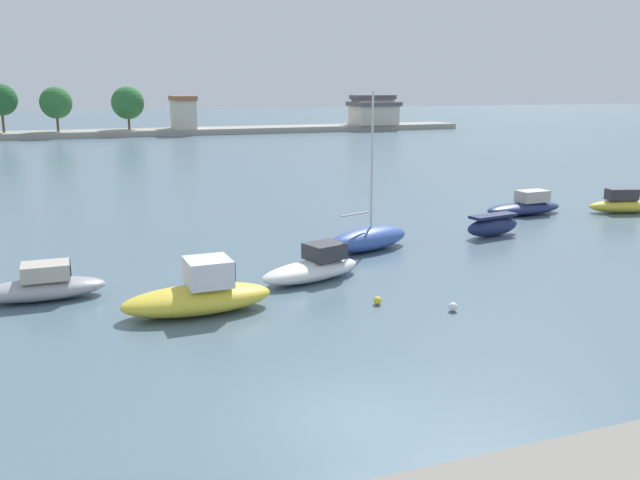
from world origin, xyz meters
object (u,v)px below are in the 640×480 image
(moored_boat_5, at_px, (493,226))
(moored_boat_7, at_px, (624,204))
(moored_boat_2, at_px, (200,295))
(moored_boat_3, at_px, (313,267))
(moored_boat_1, at_px, (42,286))
(moored_boat_4, at_px, (368,238))
(moored_boat_6, at_px, (525,206))
(mooring_buoy_0, at_px, (453,307))
(mooring_buoy_1, at_px, (378,301))

(moored_boat_5, bearing_deg, moored_boat_7, 2.95)
(moored_boat_2, xyz_separation_m, moored_boat_3, (4.91, 2.32, -0.13))
(moored_boat_1, bearing_deg, moored_boat_4, 10.97)
(moored_boat_6, height_order, mooring_buoy_0, moored_boat_6)
(moored_boat_3, height_order, moored_boat_4, moored_boat_4)
(moored_boat_6, relative_size, moored_boat_7, 1.11)
(moored_boat_3, distance_m, moored_boat_4, 5.53)
(moored_boat_4, bearing_deg, moored_boat_3, -156.71)
(moored_boat_6, distance_m, mooring_buoy_1, 19.60)
(mooring_buoy_0, height_order, mooring_buoy_1, mooring_buoy_0)
(moored_boat_3, relative_size, mooring_buoy_1, 16.09)
(moored_boat_1, height_order, moored_boat_2, moored_boat_2)
(moored_boat_7, bearing_deg, mooring_buoy_1, -138.38)
(moored_boat_2, relative_size, mooring_buoy_0, 16.50)
(moored_boat_1, height_order, moored_boat_4, moored_boat_4)
(moored_boat_1, distance_m, moored_boat_6, 27.37)
(moored_boat_7, bearing_deg, moored_boat_4, -154.99)
(moored_boat_7, distance_m, mooring_buoy_0, 22.74)
(moored_boat_6, xyz_separation_m, mooring_buoy_1, (-15.38, -12.14, -0.34))
(moored_boat_2, relative_size, moored_boat_3, 1.08)
(moored_boat_2, height_order, moored_boat_5, moored_boat_2)
(moored_boat_1, height_order, moored_boat_6, moored_boat_6)
(moored_boat_1, distance_m, moored_boat_4, 14.24)
(moored_boat_4, xyz_separation_m, mooring_buoy_0, (-0.93, -8.97, -0.40))
(moored_boat_6, distance_m, moored_boat_7, 6.16)
(mooring_buoy_1, bearing_deg, mooring_buoy_0, -36.58)
(moored_boat_2, xyz_separation_m, moored_boat_4, (8.99, 6.06, -0.08))
(moored_boat_3, xyz_separation_m, moored_boat_4, (4.07, 3.74, 0.05))
(moored_boat_5, bearing_deg, moored_boat_2, -168.38)
(moored_boat_4, xyz_separation_m, moored_boat_7, (18.32, 3.13, -0.03))
(moored_boat_4, xyz_separation_m, mooring_buoy_1, (-3.02, -7.42, -0.41))
(moored_boat_3, height_order, mooring_buoy_1, moored_boat_3)
(moored_boat_5, bearing_deg, moored_boat_6, 28.74)
(moored_boat_1, distance_m, moored_boat_2, 6.04)
(moored_boat_6, bearing_deg, moored_boat_1, -167.33)
(moored_boat_4, distance_m, mooring_buoy_0, 9.03)
(moored_boat_5, height_order, mooring_buoy_0, moored_boat_5)
(moored_boat_6, relative_size, mooring_buoy_0, 16.68)
(moored_boat_2, distance_m, moored_boat_5, 17.41)
(moored_boat_6, bearing_deg, mooring_buoy_0, -137.14)
(mooring_buoy_1, bearing_deg, moored_boat_4, 67.87)
(moored_boat_1, distance_m, mooring_buoy_0, 14.50)
(mooring_buoy_1, bearing_deg, moored_boat_1, 156.60)
(mooring_buoy_1, bearing_deg, moored_boat_7, 26.31)
(moored_boat_2, distance_m, moored_boat_4, 10.84)
(moored_boat_5, xyz_separation_m, moored_boat_6, (5.21, 4.25, -0.05))
(moored_boat_7, xyz_separation_m, mooring_buoy_1, (-21.34, -10.55, -0.37))
(moored_boat_1, xyz_separation_m, moored_boat_4, (13.99, 2.67, 0.06))
(moored_boat_3, relative_size, moored_boat_5, 1.39)
(moored_boat_5, xyz_separation_m, mooring_buoy_0, (-8.08, -9.45, -0.38))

